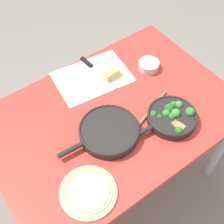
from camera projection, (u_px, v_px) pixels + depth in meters
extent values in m
plane|color=slate|center=(112.00, 177.00, 2.12)|extent=(14.00, 14.00, 0.00)
cube|color=red|center=(112.00, 116.00, 1.55)|extent=(1.23, 0.84, 0.03)
cylinder|color=#BCBCC1|center=(145.00, 76.00, 2.21)|extent=(0.05, 0.05, 0.70)
cylinder|color=#BCBCC1|center=(222.00, 146.00, 1.87)|extent=(0.05, 0.05, 0.70)
cylinder|color=black|center=(172.00, 118.00, 1.50)|extent=(0.24, 0.24, 0.05)
torus|color=black|center=(172.00, 115.00, 1.48)|extent=(0.24, 0.24, 0.01)
cylinder|color=black|center=(138.00, 135.00, 1.43)|extent=(0.16, 0.04, 0.02)
cylinder|color=#245B1C|center=(153.00, 117.00, 1.51)|extent=(0.01, 0.01, 0.02)
sphere|color=#2D6B28|center=(153.00, 114.00, 1.49)|extent=(0.04, 0.04, 0.04)
cylinder|color=#245B1C|center=(178.00, 133.00, 1.45)|extent=(0.01, 0.01, 0.02)
sphere|color=#2D6B28|center=(179.00, 131.00, 1.43)|extent=(0.04, 0.04, 0.04)
cylinder|color=#2C6823|center=(189.00, 116.00, 1.51)|extent=(0.02, 0.02, 0.03)
sphere|color=#387A33|center=(190.00, 112.00, 1.48)|extent=(0.05, 0.05, 0.05)
cylinder|color=#205218|center=(159.00, 119.00, 1.50)|extent=(0.01, 0.01, 0.02)
sphere|color=#286023|center=(159.00, 117.00, 1.49)|extent=(0.03, 0.03, 0.03)
cylinder|color=#357027|center=(178.00, 108.00, 1.54)|extent=(0.01, 0.01, 0.02)
sphere|color=#428438|center=(179.00, 105.00, 1.52)|extent=(0.04, 0.04, 0.04)
cylinder|color=#357027|center=(175.00, 117.00, 1.50)|extent=(0.02, 0.02, 0.03)
sphere|color=#428438|center=(176.00, 113.00, 1.48)|extent=(0.05, 0.05, 0.05)
cylinder|color=#2C6823|center=(166.00, 116.00, 1.51)|extent=(0.01, 0.01, 0.02)
sphere|color=#387A33|center=(166.00, 113.00, 1.49)|extent=(0.04, 0.04, 0.04)
cylinder|color=#245B1C|center=(173.00, 108.00, 1.54)|extent=(0.01, 0.01, 0.02)
sphere|color=#2D6B28|center=(174.00, 105.00, 1.52)|extent=(0.04, 0.04, 0.04)
cylinder|color=#205218|center=(168.00, 112.00, 1.52)|extent=(0.02, 0.02, 0.03)
sphere|color=#286023|center=(169.00, 108.00, 1.50)|extent=(0.05, 0.05, 0.05)
cylinder|color=#245B1C|center=(171.00, 119.00, 1.50)|extent=(0.01, 0.01, 0.02)
sphere|color=#2D6B28|center=(172.00, 116.00, 1.48)|extent=(0.04, 0.04, 0.04)
cube|color=olive|center=(175.00, 115.00, 1.51)|extent=(0.04, 0.04, 0.03)
cube|color=#AD7F4C|center=(179.00, 128.00, 1.46)|extent=(0.04, 0.05, 0.04)
cube|color=#9E703D|center=(182.00, 119.00, 1.49)|extent=(0.02, 0.03, 0.03)
cube|color=olive|center=(176.00, 126.00, 1.46)|extent=(0.03, 0.04, 0.04)
cube|color=#9E703D|center=(173.00, 122.00, 1.48)|extent=(0.04, 0.04, 0.03)
cylinder|color=black|center=(109.00, 132.00, 1.45)|extent=(0.28, 0.28, 0.05)
torus|color=black|center=(109.00, 129.00, 1.43)|extent=(0.28, 0.28, 0.01)
cylinder|color=black|center=(70.00, 150.00, 1.38)|extent=(0.12, 0.03, 0.02)
cylinder|color=#E5CC60|center=(109.00, 132.00, 1.45)|extent=(0.23, 0.23, 0.02)
cylinder|color=#996B42|center=(148.00, 113.00, 1.53)|extent=(0.33, 0.12, 0.02)
ellipsoid|color=#996B42|center=(126.00, 141.00, 1.44)|extent=(0.07, 0.06, 0.02)
cube|color=silver|center=(92.00, 77.00, 1.69)|extent=(0.43, 0.32, 0.00)
cube|color=silver|center=(104.00, 78.00, 1.68)|extent=(0.05, 0.21, 0.01)
cylinder|color=black|center=(87.00, 62.00, 1.74)|extent=(0.03, 0.09, 0.02)
cube|color=#EACC66|center=(111.00, 74.00, 1.67)|extent=(0.09, 0.06, 0.05)
cylinder|color=white|center=(88.00, 192.00, 1.29)|extent=(0.24, 0.24, 0.01)
torus|color=gold|center=(88.00, 192.00, 1.29)|extent=(0.23, 0.23, 0.01)
cylinder|color=white|center=(88.00, 191.00, 1.28)|extent=(0.20, 0.20, 0.01)
torus|color=gold|center=(88.00, 191.00, 1.28)|extent=(0.19, 0.19, 0.01)
cylinder|color=#B7B7BC|center=(149.00, 65.00, 1.71)|extent=(0.11, 0.11, 0.04)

